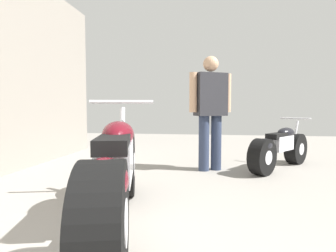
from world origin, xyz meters
TOP-DOWN VIEW (x-y plane):
  - ground_plane at (0.00, 3.06)m, footprint 14.67×14.67m
  - motorcycle_maroon_cruiser at (-0.50, 2.27)m, footprint 0.88×2.24m
  - motorcycle_black_naked at (1.35, 4.72)m, footprint 1.22×1.48m
  - mechanic_in_blue at (0.26, 4.49)m, footprint 0.68×0.44m

SIDE VIEW (x-z plane):
  - ground_plane at x=0.00m, z-range 0.00..0.00m
  - motorcycle_black_naked at x=1.35m, z-range -0.07..0.74m
  - motorcycle_maroon_cruiser at x=-0.50m, z-range -0.09..0.96m
  - mechanic_in_blue at x=0.26m, z-range 0.12..1.88m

